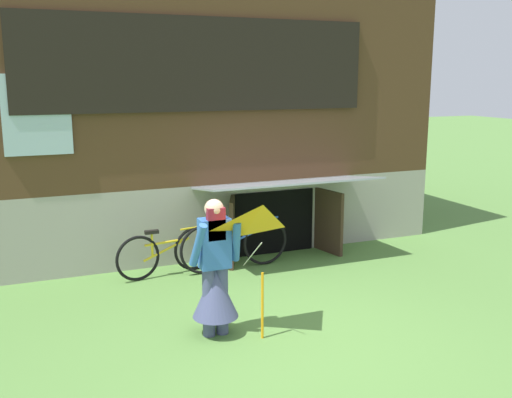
{
  "coord_description": "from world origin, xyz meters",
  "views": [
    {
      "loc": [
        -2.7,
        -5.66,
        2.88
      ],
      "look_at": [
        0.21,
        1.33,
        1.32
      ],
      "focal_mm": 41.44,
      "sensor_mm": 36.0,
      "label": 1
    }
  ],
  "objects_px": {
    "person": "(215,279)",
    "kite": "(263,239)",
    "bicycle_blue": "(235,244)",
    "bicycle_yellow": "(167,252)"
  },
  "relations": [
    {
      "from": "bicycle_blue",
      "to": "bicycle_yellow",
      "type": "height_order",
      "value": "bicycle_blue"
    },
    {
      "from": "bicycle_blue",
      "to": "kite",
      "type": "bearing_deg",
      "value": -107.34
    },
    {
      "from": "person",
      "to": "kite",
      "type": "relative_size",
      "value": 1.07
    },
    {
      "from": "person",
      "to": "bicycle_blue",
      "type": "xyz_separation_m",
      "value": [
        1.03,
        2.12,
        -0.27
      ]
    },
    {
      "from": "person",
      "to": "kite",
      "type": "distance_m",
      "value": 0.84
    },
    {
      "from": "kite",
      "to": "bicycle_blue",
      "type": "distance_m",
      "value": 2.84
    },
    {
      "from": "kite",
      "to": "bicycle_yellow",
      "type": "relative_size",
      "value": 0.95
    },
    {
      "from": "person",
      "to": "bicycle_blue",
      "type": "height_order",
      "value": "person"
    },
    {
      "from": "person",
      "to": "bicycle_yellow",
      "type": "bearing_deg",
      "value": 85.14
    },
    {
      "from": "person",
      "to": "kite",
      "type": "height_order",
      "value": "person"
    }
  ]
}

